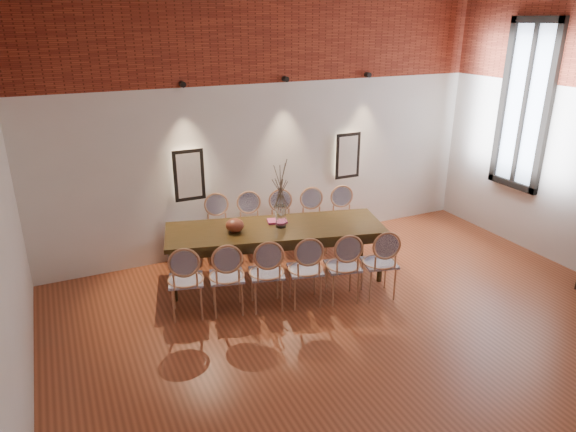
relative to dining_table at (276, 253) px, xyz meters
name	(u,v)px	position (x,y,z in m)	size (l,w,h in m)	color
floor	(407,367)	(0.44, -2.37, -0.39)	(7.00, 7.00, 0.02)	brown
wall_back	(270,117)	(0.44, 1.18, 1.62)	(7.00, 0.10, 4.00)	silver
brick_band_back	(270,27)	(0.44, 1.11, 2.88)	(7.00, 0.02, 1.50)	maroon
niche_left	(188,175)	(-0.86, 1.08, 0.93)	(0.36, 0.06, 0.66)	#FFEAC6
niche_right	(347,155)	(1.74, 1.08, 0.93)	(0.36, 0.06, 0.66)	#FFEAC6
spot_fixture_left	(182,84)	(-0.86, 1.05, 2.17)	(0.08, 0.08, 0.10)	black
spot_fixture_mid	(286,79)	(0.64, 1.05, 2.17)	(0.08, 0.08, 0.10)	black
spot_fixture_right	(368,75)	(2.04, 1.05, 2.17)	(0.08, 0.08, 0.10)	black
window_glass	(525,106)	(3.90, -0.37, 1.77)	(0.02, 0.78, 2.38)	silver
window_frame	(524,106)	(3.88, -0.37, 1.77)	(0.08, 0.90, 2.50)	black
window_mullion	(524,106)	(3.88, -0.37, 1.77)	(0.06, 0.06, 2.40)	black
dining_table	(276,253)	(0.00, 0.00, 0.00)	(2.90, 0.93, 0.75)	#33230D
chair_near_a	(186,280)	(-1.35, -0.43, 0.09)	(0.44, 0.44, 0.94)	tan
chair_near_b	(227,276)	(-0.88, -0.55, 0.09)	(0.44, 0.44, 0.94)	tan
chair_near_c	(267,273)	(-0.41, -0.67, 0.09)	(0.44, 0.44, 0.94)	tan
chair_near_d	(305,269)	(0.06, -0.78, 0.09)	(0.44, 0.44, 0.94)	tan
chair_near_e	(343,266)	(0.52, -0.90, 0.09)	(0.44, 0.44, 0.94)	tan
chair_near_f	(379,262)	(0.99, -1.01, 0.09)	(0.44, 0.44, 0.94)	tan
chair_far_a	(185,232)	(-0.99, 1.01, 0.09)	(0.44, 0.44, 0.94)	tan
chair_far_b	(218,229)	(-0.52, 0.90, 0.09)	(0.44, 0.44, 0.94)	tan
chair_far_c	(251,227)	(-0.06, 0.78, 0.09)	(0.44, 0.44, 0.94)	tan
chair_far_d	(283,225)	(0.41, 0.67, 0.09)	(0.44, 0.44, 0.94)	tan
chair_far_e	(314,222)	(0.88, 0.55, 0.09)	(0.44, 0.44, 0.94)	tan
chair_far_f	(345,220)	(1.35, 0.43, 0.09)	(0.44, 0.44, 0.94)	tan
vase	(281,216)	(0.07, -0.02, 0.53)	(0.14, 0.14, 0.30)	silver
dried_branches	(281,184)	(0.07, -0.02, 0.98)	(0.50, 0.50, 0.70)	brown
bowl	(235,225)	(-0.54, 0.08, 0.46)	(0.24, 0.24, 0.18)	maroon
book	(277,221)	(0.10, 0.16, 0.39)	(0.26, 0.18, 0.03)	#932B58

